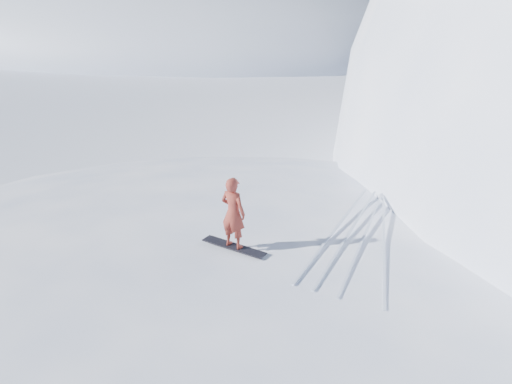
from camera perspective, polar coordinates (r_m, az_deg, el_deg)
far_ridge_a at (r=98.56m, az=-16.43°, el=16.44°), size 120.00×70.00×28.00m
far_ridge_c at (r=123.44m, az=12.51°, el=17.76°), size 140.00×90.00×36.00m
snowboard at (r=12.14m, az=-2.56°, el=-6.25°), size 1.72×0.33×0.03m
snowboarder at (r=11.74m, az=-2.63°, el=-2.39°), size 0.65×0.43×1.77m
vapor_plume at (r=62.76m, az=-17.93°, el=13.54°), size 10.16×8.13×7.11m
board_tracks at (r=13.01m, az=11.60°, el=-4.66°), size 2.69×5.97×0.04m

